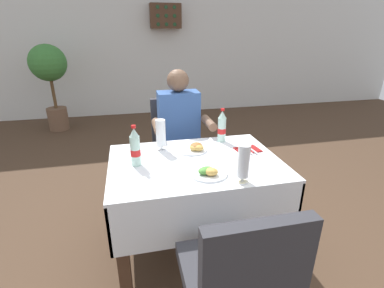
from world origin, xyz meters
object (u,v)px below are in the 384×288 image
at_px(main_dining_table, 195,184).
at_px(chair_far_diner_seat, 176,145).
at_px(plate_near_camera, 208,172).
at_px(beer_glass_left, 243,163).
at_px(seated_diner_far, 180,133).
at_px(wall_bottle_rack, 166,16).
at_px(chair_near_camera_side, 237,279).
at_px(beer_glass_middle, 161,135).
at_px(potted_plant_corner, 50,73).
at_px(cola_bottle_primary, 135,148).
at_px(cola_bottle_secondary, 222,127).
at_px(napkin_cutlery_set, 248,149).
at_px(plate_far_diner, 194,148).

relative_size(main_dining_table, chair_far_diner_seat, 1.16).
relative_size(plate_near_camera, beer_glass_left, 1.03).
xyz_separation_m(seated_diner_far, beer_glass_left, (0.18, -1.02, 0.16)).
height_order(plate_near_camera, wall_bottle_rack, wall_bottle_rack).
xyz_separation_m(chair_far_diner_seat, chair_near_camera_side, (-0.00, -1.58, 0.00)).
height_order(beer_glass_left, beer_glass_middle, beer_glass_middle).
height_order(beer_glass_left, potted_plant_corner, potted_plant_corner).
height_order(cola_bottle_primary, cola_bottle_secondary, cola_bottle_primary).
relative_size(chair_far_diner_seat, potted_plant_corner, 0.70).
xyz_separation_m(beer_glass_middle, cola_bottle_secondary, (0.48, 0.08, 0.00)).
bearing_deg(beer_glass_left, cola_bottle_primary, 148.61).
relative_size(main_dining_table, napkin_cutlery_set, 5.78).
bearing_deg(beer_glass_middle, potted_plant_corner, 114.69).
distance_m(chair_far_diner_seat, cola_bottle_secondary, 0.65).
bearing_deg(potted_plant_corner, main_dining_table, -63.96).
height_order(seated_diner_far, beer_glass_left, seated_diner_far).
relative_size(seated_diner_far, beer_glass_middle, 5.50).
height_order(main_dining_table, cola_bottle_secondary, cola_bottle_secondary).
height_order(cola_bottle_primary, potted_plant_corner, potted_plant_corner).
xyz_separation_m(chair_near_camera_side, potted_plant_corner, (-1.60, 4.07, 0.38)).
bearing_deg(cola_bottle_primary, cola_bottle_secondary, 22.92).
bearing_deg(seated_diner_far, napkin_cutlery_set, -56.71).
relative_size(plate_near_camera, potted_plant_corner, 0.17).
distance_m(beer_glass_middle, potted_plant_corner, 3.36).
height_order(main_dining_table, beer_glass_left, beer_glass_left).
height_order(plate_far_diner, beer_glass_middle, beer_glass_middle).
height_order(seated_diner_far, wall_bottle_rack, wall_bottle_rack).
bearing_deg(seated_diner_far, wall_bottle_rack, 83.94).
height_order(cola_bottle_primary, wall_bottle_rack, wall_bottle_rack).
xyz_separation_m(chair_far_diner_seat, napkin_cutlery_set, (0.41, -0.70, 0.21)).
relative_size(seated_diner_far, cola_bottle_primary, 4.70).
xyz_separation_m(beer_glass_middle, potted_plant_corner, (-1.40, 3.05, 0.07)).
bearing_deg(cola_bottle_secondary, wall_bottle_rack, 88.70).
bearing_deg(wall_bottle_rack, cola_bottle_primary, -100.88).
distance_m(main_dining_table, plate_near_camera, 0.29).
bearing_deg(beer_glass_left, napkin_cutlery_set, 62.96).
height_order(cola_bottle_secondary, napkin_cutlery_set, cola_bottle_secondary).
bearing_deg(chair_far_diner_seat, main_dining_table, -90.00).
bearing_deg(plate_near_camera, plate_far_diner, 89.99).
height_order(seated_diner_far, cola_bottle_primary, seated_diner_far).
distance_m(main_dining_table, beer_glass_middle, 0.42).
bearing_deg(wall_bottle_rack, napkin_cutlery_set, -89.27).
distance_m(napkin_cutlery_set, wall_bottle_rack, 3.96).
bearing_deg(wall_bottle_rack, beer_glass_middle, -98.67).
bearing_deg(plate_near_camera, chair_far_diner_seat, 91.77).
xyz_separation_m(plate_near_camera, napkin_cutlery_set, (0.38, 0.30, -0.01)).
xyz_separation_m(plate_far_diner, cola_bottle_secondary, (0.25, 0.14, 0.09)).
height_order(plate_far_diner, potted_plant_corner, potted_plant_corner).
relative_size(main_dining_table, beer_glass_left, 4.96).
bearing_deg(chair_far_diner_seat, beer_glass_left, -80.11).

